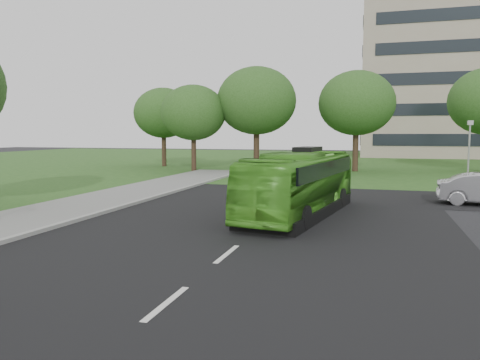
{
  "coord_description": "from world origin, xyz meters",
  "views": [
    {
      "loc": [
        3.96,
        -14.35,
        3.44
      ],
      "look_at": [
        -1.09,
        3.11,
        1.6
      ],
      "focal_mm": 35.0,
      "sensor_mm": 36.0,
      "label": 1
    }
  ],
  "objects": [
    {
      "name": "camera_pole",
      "position": [
        10.0,
        20.0,
        2.74
      ],
      "size": [
        0.44,
        0.41,
        4.25
      ],
      "rotation": [
        0.0,
        0.0,
        0.38
      ],
      "color": "gray",
      "rests_on": "ground"
    },
    {
      "name": "tree_park_f",
      "position": [
        -16.9,
        29.65,
        5.44
      ],
      "size": [
        5.99,
        5.99,
        8.0
      ],
      "color": "black",
      "rests_on": "ground"
    },
    {
      "name": "bus",
      "position": [
        1.0,
        4.98,
        1.32
      ],
      "size": [
        3.69,
        9.72,
        2.64
      ],
      "primitive_type": "imported",
      "rotation": [
        0.0,
        0.0,
        -0.16
      ],
      "color": "#489D24",
      "rests_on": "ground"
    },
    {
      "name": "tree_park_a",
      "position": [
        -11.61,
        24.6,
        5.2
      ],
      "size": [
        5.77,
        5.77,
        7.67
      ],
      "color": "black",
      "rests_on": "ground"
    },
    {
      "name": "ground",
      "position": [
        0.0,
        0.0,
        0.0
      ],
      "size": [
        160.0,
        160.0,
        0.0
      ],
      "primitive_type": "plane",
      "color": "black",
      "rests_on": "ground"
    },
    {
      "name": "street_surfaces",
      "position": [
        -0.38,
        22.75,
        0.03
      ],
      "size": [
        120.0,
        120.0,
        0.15
      ],
      "color": "black",
      "rests_on": "ground"
    },
    {
      "name": "tree_park_b",
      "position": [
        -6.34,
        26.61,
        6.28
      ],
      "size": [
        7.1,
        7.1,
        9.31
      ],
      "color": "black",
      "rests_on": "ground"
    },
    {
      "name": "tree_park_c",
      "position": [
        2.27,
        28.48,
        6.03
      ],
      "size": [
        6.7,
        6.7,
        8.89
      ],
      "color": "black",
      "rests_on": "ground"
    }
  ]
}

